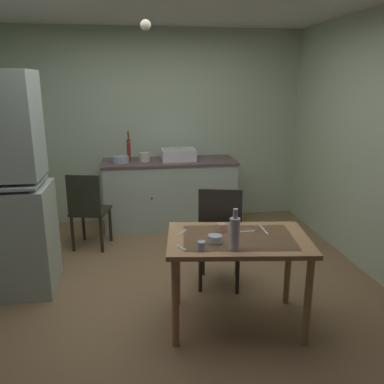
{
  "coord_description": "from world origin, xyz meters",
  "views": [
    {
      "loc": [
        -0.31,
        -3.37,
        1.89
      ],
      "look_at": [
        0.22,
        0.11,
        0.91
      ],
      "focal_mm": 37.04,
      "sensor_mm": 36.0,
      "label": 1
    }
  ],
  "objects_px": {
    "sink_basin": "(178,154)",
    "chair_far_side": "(220,237)",
    "teacup_cream": "(222,228)",
    "glass_bottle": "(235,233)",
    "hand_pump": "(129,148)",
    "mixing_bowl_counter": "(121,159)",
    "dining_table": "(238,250)",
    "chair_by_counter": "(88,209)",
    "serving_bowl_wide": "(215,239)"
  },
  "relations": [
    {
      "from": "chair_by_counter",
      "to": "serving_bowl_wide",
      "type": "height_order",
      "value": "chair_by_counter"
    },
    {
      "from": "hand_pump",
      "to": "serving_bowl_wide",
      "type": "height_order",
      "value": "hand_pump"
    },
    {
      "from": "sink_basin",
      "to": "mixing_bowl_counter",
      "type": "xyz_separation_m",
      "value": [
        -0.75,
        -0.05,
        -0.04
      ]
    },
    {
      "from": "chair_by_counter",
      "to": "serving_bowl_wide",
      "type": "bearing_deg",
      "value": -57.98
    },
    {
      "from": "chair_by_counter",
      "to": "teacup_cream",
      "type": "relative_size",
      "value": 12.54
    },
    {
      "from": "mixing_bowl_counter",
      "to": "chair_by_counter",
      "type": "bearing_deg",
      "value": -121.46
    },
    {
      "from": "hand_pump",
      "to": "mixing_bowl_counter",
      "type": "relative_size",
      "value": 1.9
    },
    {
      "from": "teacup_cream",
      "to": "glass_bottle",
      "type": "bearing_deg",
      "value": -88.0
    },
    {
      "from": "chair_by_counter",
      "to": "serving_bowl_wide",
      "type": "xyz_separation_m",
      "value": [
        1.11,
        -1.77,
        0.28
      ]
    },
    {
      "from": "dining_table",
      "to": "teacup_cream",
      "type": "bearing_deg",
      "value": 125.16
    },
    {
      "from": "sink_basin",
      "to": "glass_bottle",
      "type": "xyz_separation_m",
      "value": [
        0.09,
        -2.58,
        -0.11
      ]
    },
    {
      "from": "chair_far_side",
      "to": "teacup_cream",
      "type": "distance_m",
      "value": 0.51
    },
    {
      "from": "hand_pump",
      "to": "chair_far_side",
      "type": "distance_m",
      "value": 2.09
    },
    {
      "from": "teacup_cream",
      "to": "glass_bottle",
      "type": "xyz_separation_m",
      "value": [
        0.01,
        -0.35,
        0.09
      ]
    },
    {
      "from": "mixing_bowl_counter",
      "to": "chair_far_side",
      "type": "relative_size",
      "value": 0.21
    },
    {
      "from": "hand_pump",
      "to": "glass_bottle",
      "type": "bearing_deg",
      "value": -74.36
    },
    {
      "from": "dining_table",
      "to": "chair_by_counter",
      "type": "xyz_separation_m",
      "value": [
        -1.3,
        1.71,
        -0.15
      ]
    },
    {
      "from": "hand_pump",
      "to": "glass_bottle",
      "type": "distance_m",
      "value": 2.74
    },
    {
      "from": "sink_basin",
      "to": "serving_bowl_wide",
      "type": "height_order",
      "value": "sink_basin"
    },
    {
      "from": "hand_pump",
      "to": "serving_bowl_wide",
      "type": "distance_m",
      "value": 2.57
    },
    {
      "from": "sink_basin",
      "to": "dining_table",
      "type": "bearing_deg",
      "value": -85.66
    },
    {
      "from": "mixing_bowl_counter",
      "to": "dining_table",
      "type": "distance_m",
      "value": 2.52
    },
    {
      "from": "mixing_bowl_counter",
      "to": "serving_bowl_wide",
      "type": "bearing_deg",
      "value": -72.91
    },
    {
      "from": "mixing_bowl_counter",
      "to": "teacup_cream",
      "type": "height_order",
      "value": "mixing_bowl_counter"
    },
    {
      "from": "sink_basin",
      "to": "teacup_cream",
      "type": "distance_m",
      "value": 2.24
    },
    {
      "from": "hand_pump",
      "to": "chair_by_counter",
      "type": "height_order",
      "value": "hand_pump"
    },
    {
      "from": "dining_table",
      "to": "chair_far_side",
      "type": "relative_size",
      "value": 1.16
    },
    {
      "from": "hand_pump",
      "to": "dining_table",
      "type": "distance_m",
      "value": 2.59
    },
    {
      "from": "chair_by_counter",
      "to": "serving_bowl_wide",
      "type": "distance_m",
      "value": 2.11
    },
    {
      "from": "mixing_bowl_counter",
      "to": "chair_far_side",
      "type": "bearing_deg",
      "value": -62.33
    },
    {
      "from": "sink_basin",
      "to": "teacup_cream",
      "type": "relative_size",
      "value": 6.06
    },
    {
      "from": "dining_table",
      "to": "chair_by_counter",
      "type": "relative_size",
      "value": 1.28
    },
    {
      "from": "chair_by_counter",
      "to": "glass_bottle",
      "type": "xyz_separation_m",
      "value": [
        1.22,
        -1.92,
        0.38
      ]
    },
    {
      "from": "mixing_bowl_counter",
      "to": "chair_far_side",
      "type": "height_order",
      "value": "chair_far_side"
    },
    {
      "from": "hand_pump",
      "to": "mixing_bowl_counter",
      "type": "xyz_separation_m",
      "value": [
        -0.11,
        -0.1,
        -0.13
      ]
    },
    {
      "from": "sink_basin",
      "to": "chair_far_side",
      "type": "height_order",
      "value": "sink_basin"
    },
    {
      "from": "sink_basin",
      "to": "hand_pump",
      "type": "bearing_deg",
      "value": 175.98
    },
    {
      "from": "chair_far_side",
      "to": "chair_by_counter",
      "type": "xyz_separation_m",
      "value": [
        -1.29,
        1.14,
        -0.03
      ]
    },
    {
      "from": "hand_pump",
      "to": "chair_by_counter",
      "type": "xyz_separation_m",
      "value": [
        -0.48,
        -0.71,
        -0.58
      ]
    },
    {
      "from": "hand_pump",
      "to": "dining_table",
      "type": "relative_size",
      "value": 0.33
    },
    {
      "from": "sink_basin",
      "to": "hand_pump",
      "type": "xyz_separation_m",
      "value": [
        -0.64,
        0.05,
        0.09
      ]
    },
    {
      "from": "serving_bowl_wide",
      "to": "teacup_cream",
      "type": "relative_size",
      "value": 1.45
    },
    {
      "from": "dining_table",
      "to": "serving_bowl_wide",
      "type": "height_order",
      "value": "serving_bowl_wide"
    },
    {
      "from": "chair_far_side",
      "to": "hand_pump",
      "type": "bearing_deg",
      "value": 113.73
    },
    {
      "from": "chair_by_counter",
      "to": "mixing_bowl_counter",
      "type": "bearing_deg",
      "value": 58.54
    },
    {
      "from": "chair_by_counter",
      "to": "teacup_cream",
      "type": "distance_m",
      "value": 2.0
    },
    {
      "from": "dining_table",
      "to": "teacup_cream",
      "type": "distance_m",
      "value": 0.22
    },
    {
      "from": "chair_far_side",
      "to": "serving_bowl_wide",
      "type": "distance_m",
      "value": 0.71
    },
    {
      "from": "sink_basin",
      "to": "chair_far_side",
      "type": "xyz_separation_m",
      "value": [
        0.17,
        -1.8,
        -0.45
      ]
    },
    {
      "from": "dining_table",
      "to": "chair_far_side",
      "type": "xyz_separation_m",
      "value": [
        -0.01,
        0.57,
        -0.12
      ]
    }
  ]
}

